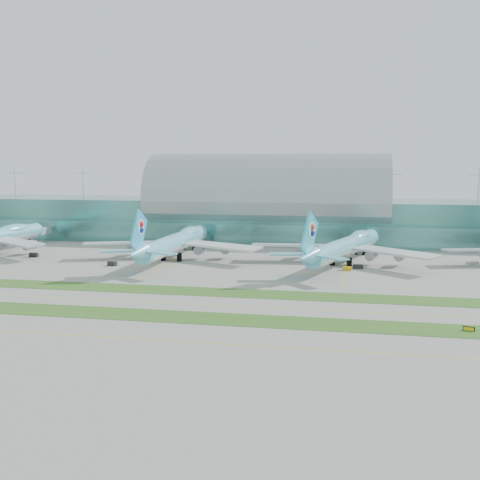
% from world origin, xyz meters
% --- Properties ---
extents(ground, '(700.00, 700.00, 0.00)m').
position_xyz_m(ground, '(0.00, 0.00, 0.00)').
color(ground, gray).
rests_on(ground, ground).
extents(terminal, '(340.00, 69.10, 36.00)m').
position_xyz_m(terminal, '(0.01, 128.79, 14.23)').
color(terminal, '#3D7A75').
rests_on(terminal, ground).
extents(grass_strip_near, '(420.00, 12.00, 0.08)m').
position_xyz_m(grass_strip_near, '(0.00, -28.00, 0.04)').
color(grass_strip_near, '#2D591E').
rests_on(grass_strip_near, ground).
extents(grass_strip_far, '(420.00, 12.00, 0.08)m').
position_xyz_m(grass_strip_far, '(0.00, 2.00, 0.04)').
color(grass_strip_far, '#2D591E').
rests_on(grass_strip_far, ground).
extents(taxiline_a, '(420.00, 0.35, 0.01)m').
position_xyz_m(taxiline_a, '(0.00, -48.00, 0.01)').
color(taxiline_a, yellow).
rests_on(taxiline_a, ground).
extents(taxiline_b, '(420.00, 0.35, 0.01)m').
position_xyz_m(taxiline_b, '(0.00, -14.00, 0.01)').
color(taxiline_b, yellow).
rests_on(taxiline_b, ground).
extents(taxiline_c, '(420.00, 0.35, 0.01)m').
position_xyz_m(taxiline_c, '(0.00, 18.00, 0.01)').
color(taxiline_c, yellow).
rests_on(taxiline_c, ground).
extents(taxiline_d, '(420.00, 0.35, 0.01)m').
position_xyz_m(taxiline_d, '(0.00, 40.00, 0.01)').
color(taxiline_d, yellow).
rests_on(taxiline_d, ground).
extents(airliner_b, '(74.15, 84.15, 23.17)m').
position_xyz_m(airliner_b, '(-27.48, 59.61, 7.15)').
color(airliner_b, '#6AC8EA').
rests_on(airliner_b, ground).
extents(airliner_c, '(70.50, 81.76, 23.05)m').
position_xyz_m(airliner_c, '(39.90, 60.63, 7.11)').
color(airliner_c, '#63C0DB').
rests_on(airliner_c, ground).
extents(gse_b, '(3.62, 1.84, 1.76)m').
position_xyz_m(gse_b, '(-86.20, 53.30, 0.88)').
color(gse_b, black).
rests_on(gse_b, ground).
extents(gse_c, '(3.76, 2.60, 1.66)m').
position_xyz_m(gse_c, '(-46.09, 39.67, 0.83)').
color(gse_c, black).
rests_on(gse_c, ground).
extents(gse_d, '(3.84, 1.82, 1.46)m').
position_xyz_m(gse_d, '(-35.47, 49.11, 0.73)').
color(gse_d, black).
rests_on(gse_d, ground).
extents(gse_e, '(3.21, 1.72, 1.33)m').
position_xyz_m(gse_e, '(41.04, 46.72, 0.67)').
color(gse_e, '#DF9F0D').
rests_on(gse_e, ground).
extents(gse_f, '(3.71, 2.24, 1.54)m').
position_xyz_m(gse_f, '(44.87, 51.17, 0.77)').
color(gse_f, black).
rests_on(gse_f, ground).
extents(taxiway_sign_east, '(2.62, 1.08, 1.13)m').
position_xyz_m(taxiway_sign_east, '(70.03, -27.61, 0.56)').
color(taxiway_sign_east, black).
rests_on(taxiway_sign_east, ground).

